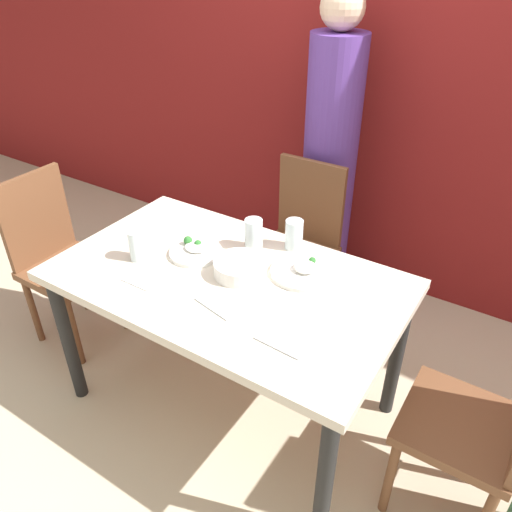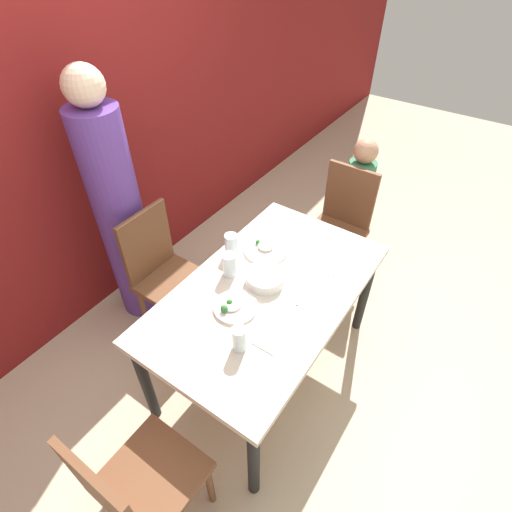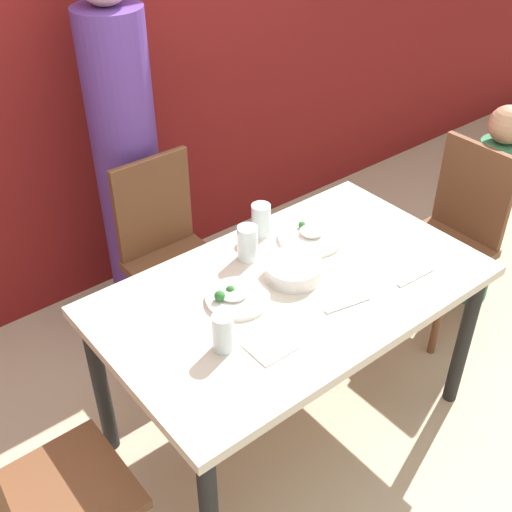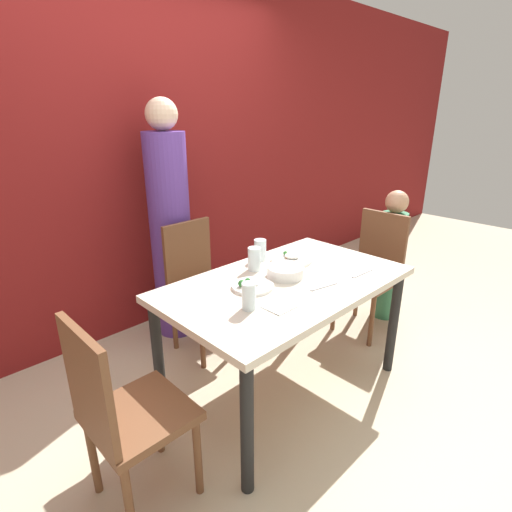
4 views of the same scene
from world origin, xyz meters
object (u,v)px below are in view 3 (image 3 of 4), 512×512
object	(u,v)px
chair_adult_spot	(170,251)
glass_water_tall	(247,243)
person_child	(486,212)
bowl_curry	(293,269)
plate_rice_adult	(236,297)
chair_child_spot	(451,234)
person_adult	(127,163)

from	to	relation	value
chair_adult_spot	glass_water_tall	xyz separation A→B (m)	(0.04, -0.52, 0.31)
person_child	bowl_curry	size ratio (longest dim) A/B	5.02
plate_rice_adult	chair_adult_spot	bearing A→B (deg)	77.99
chair_child_spot	chair_adult_spot	bearing A→B (deg)	-122.78
bowl_curry	glass_water_tall	world-z (taller)	glass_water_tall
chair_adult_spot	person_adult	xyz separation A→B (m)	(-0.00, 0.32, 0.32)
chair_child_spot	bowl_curry	distance (m)	1.05
bowl_curry	glass_water_tall	size ratio (longest dim) A/B	1.51
chair_child_spot	person_child	world-z (taller)	person_child
person_adult	person_child	distance (m)	1.75
chair_child_spot	glass_water_tall	world-z (taller)	chair_child_spot
person_child	glass_water_tall	distance (m)	1.39
chair_child_spot	plate_rice_adult	bearing A→B (deg)	-91.15
bowl_curry	plate_rice_adult	distance (m)	0.25
person_child	plate_rice_adult	xyz separation A→B (m)	(-1.53, 0.03, 0.24)
chair_adult_spot	plate_rice_adult	bearing A→B (deg)	-102.01
bowl_curry	glass_water_tall	distance (m)	0.21
person_adult	bowl_curry	xyz separation A→B (m)	(0.10, -1.03, -0.04)
chair_child_spot	bowl_curry	size ratio (longest dim) A/B	4.34
bowl_curry	chair_adult_spot	bearing A→B (deg)	97.97
person_child	chair_child_spot	bearing A→B (deg)	180.00
person_child	chair_adult_spot	bearing A→B (deg)	152.61
person_adult	plate_rice_adult	distance (m)	1.02
chair_child_spot	plate_rice_adult	world-z (taller)	chair_child_spot
person_child	bowl_curry	bearing A→B (deg)	-179.98
person_adult	plate_rice_adult	xyz separation A→B (m)	(-0.15, -1.01, -0.06)
chair_adult_spot	person_child	distance (m)	1.56
chair_adult_spot	person_child	xyz separation A→B (m)	(1.38, -0.72, 0.02)
person_child	bowl_curry	xyz separation A→B (m)	(-1.28, -0.00, 0.26)
person_adult	bowl_curry	world-z (taller)	person_adult
person_adult	chair_adult_spot	bearing A→B (deg)	-90.00
plate_rice_adult	glass_water_tall	size ratio (longest dim) A/B	1.62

